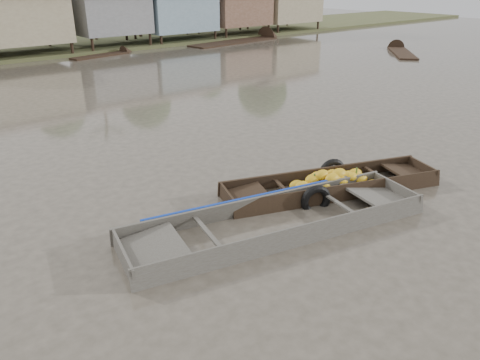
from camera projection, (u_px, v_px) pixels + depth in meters
ground at (282, 224)px, 11.03m from camera, size 120.00×120.00×0.00m
riverbank at (10, 9)px, 34.15m from camera, size 120.00×12.47×10.22m
banana_boat at (329, 185)px, 12.65m from camera, size 6.17×3.43×0.87m
viewer_boat at (277, 225)px, 10.86m from camera, size 7.52×3.50×0.59m
distant_boats at (143, 59)px, 32.99m from camera, size 47.93×16.88×0.35m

